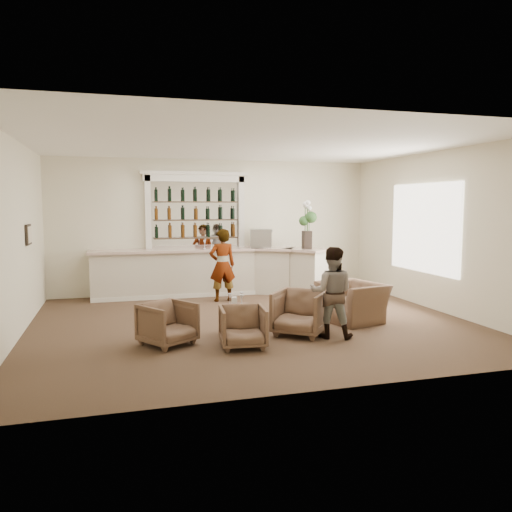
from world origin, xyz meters
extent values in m
plane|color=#503D28|center=(0.00, 0.00, 0.00)|extent=(8.00, 8.00, 0.00)
cube|color=beige|center=(0.00, 3.50, 1.65)|extent=(8.00, 0.04, 3.30)
cube|color=beige|center=(-4.00, 0.00, 1.65)|extent=(0.04, 7.00, 3.30)
cube|color=beige|center=(4.00, 0.00, 1.65)|extent=(0.04, 7.00, 3.30)
cube|color=white|center=(0.00, 0.00, 3.30)|extent=(8.00, 7.00, 0.04)
cube|color=white|center=(3.97, 0.50, 1.70)|extent=(0.05, 2.40, 1.90)
cube|color=black|center=(-3.97, 1.20, 1.65)|extent=(0.04, 0.46, 0.38)
cube|color=beige|center=(-3.94, 1.20, 1.65)|extent=(0.01, 0.38, 0.30)
cube|color=beige|center=(-1.00, 3.15, 0.54)|extent=(4.00, 0.70, 1.08)
cube|color=beige|center=(-1.00, 3.13, 1.11)|extent=(4.10, 0.82, 0.06)
cube|color=beige|center=(1.35, 2.92, 0.54)|extent=(1.12, 1.04, 1.08)
cube|color=beige|center=(1.35, 2.90, 1.11)|extent=(1.27, 1.19, 0.06)
cube|color=beige|center=(2.05, 2.40, 0.54)|extent=(1.08, 1.14, 1.08)
cube|color=beige|center=(2.05, 2.38, 1.11)|extent=(1.24, 1.29, 0.06)
cube|color=silver|center=(-1.00, 2.82, 0.05)|extent=(4.00, 0.06, 0.10)
cube|color=white|center=(-0.50, 3.48, 1.95)|extent=(2.15, 0.02, 1.65)
cube|color=silver|center=(-1.65, 3.42, 1.45)|extent=(0.14, 0.16, 2.90)
cube|color=silver|center=(0.65, 3.42, 1.45)|extent=(0.14, 0.16, 2.90)
cube|color=silver|center=(-0.50, 3.42, 2.84)|extent=(2.52, 0.16, 0.18)
cube|color=silver|center=(-0.50, 3.42, 2.96)|extent=(2.64, 0.20, 0.08)
cube|color=#37291B|center=(-0.50, 3.37, 1.38)|extent=(2.05, 0.20, 0.03)
cube|color=#37291B|center=(-0.50, 3.37, 1.82)|extent=(2.05, 0.20, 0.03)
cube|color=#37291B|center=(-0.50, 3.37, 2.26)|extent=(2.05, 0.20, 0.03)
cylinder|color=#452B1D|center=(-0.47, -0.72, 0.25)|extent=(0.59, 0.59, 0.50)
imported|color=gray|center=(-0.10, 2.21, 0.83)|extent=(0.62, 0.42, 1.66)
imported|color=gray|center=(0.99, -1.32, 0.76)|extent=(0.91, 0.84, 1.51)
imported|color=brown|center=(-1.67, -1.04, 0.34)|extent=(1.02, 1.02, 0.68)
imported|color=brown|center=(-0.57, -1.49, 0.32)|extent=(0.76, 0.78, 0.64)
imported|color=brown|center=(0.55, -1.03, 0.38)|extent=(1.16, 1.16, 0.76)
imported|color=brown|center=(1.86, -0.38, 0.37)|extent=(1.25, 1.35, 0.73)
cube|color=#B4B4B9|center=(1.05, 3.03, 1.37)|extent=(0.61, 0.55, 0.46)
cube|color=black|center=(1.99, 2.30, 1.36)|extent=(0.19, 0.19, 0.43)
cube|color=white|center=(-0.49, -0.58, 0.56)|extent=(0.08, 0.08, 0.12)
camera|label=1|loc=(-2.44, -8.81, 2.22)|focal=35.00mm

